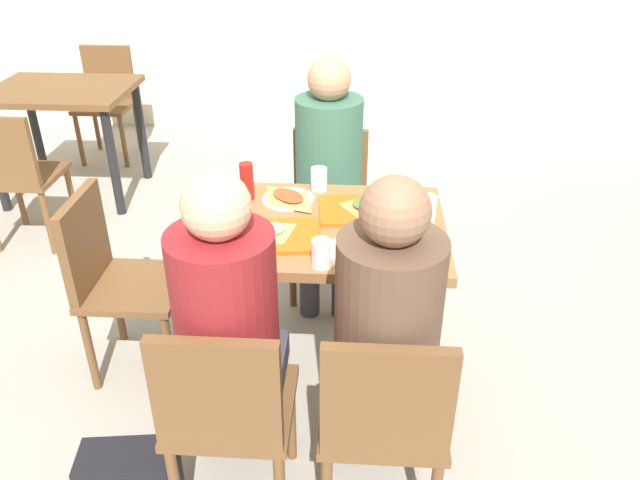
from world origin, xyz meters
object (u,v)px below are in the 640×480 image
object	(u,v)px
person_in_brown_jacket	(387,326)
paper_plate_near_edge	(357,250)
soda_can	(428,210)
tray_red_far	(364,210)
pizza_slice_c	(288,197)
condiment_bottle	(247,181)
foil_bundle	(213,211)
main_table	(320,250)
chair_left_end	(113,273)
paper_plate_center	(288,199)
background_chair_far	(107,94)
plastic_cup_b	(321,253)
background_table	(64,107)
chair_near_right	(384,417)
person_in_red	(229,319)
person_far_side	(328,167)
tray_red_near	(272,236)
background_chair_near	(15,171)
chair_far_side	(329,200)
chair_near_left	(226,410)
pizza_slice_a	(269,231)
pizza_slice_b	(367,205)
plastic_cup_a	(319,179)

from	to	relation	value
person_in_brown_jacket	paper_plate_near_edge	world-z (taller)	person_in_brown_jacket
paper_plate_near_edge	soda_can	distance (m)	0.35
tray_red_far	pizza_slice_c	xyz separation A→B (m)	(-0.32, 0.08, 0.01)
condiment_bottle	foil_bundle	world-z (taller)	condiment_bottle
main_table	chair_left_end	world-z (taller)	chair_left_end
paper_plate_center	background_chair_far	world-z (taller)	background_chair_far
condiment_bottle	foil_bundle	xyz separation A→B (m)	(-0.10, -0.22, -0.03)
person_in_brown_jacket	pizza_slice_c	world-z (taller)	person_in_brown_jacket
paper_plate_near_edge	pizza_slice_c	world-z (taller)	pizza_slice_c
paper_plate_center	plastic_cup_b	size ratio (longest dim) A/B	2.20
person_in_brown_jacket	background_table	size ratio (longest dim) A/B	1.38
condiment_bottle	chair_near_right	bearing A→B (deg)	-59.32
person_in_red	person_far_side	xyz separation A→B (m)	(0.24, 1.22, 0.00)
tray_red_near	soda_can	bearing A→B (deg)	13.93
person_far_side	background_chair_near	bearing A→B (deg)	167.43
tray_red_near	foil_bundle	world-z (taller)	foil_bundle
person_far_side	background_chair_near	size ratio (longest dim) A/B	1.49
chair_left_end	person_far_side	distance (m)	1.09
tray_red_far	background_chair_far	distance (m)	3.10
plastic_cup_b	condiment_bottle	xyz separation A→B (m)	(-0.34, 0.51, 0.03)
background_chair_far	chair_far_side	bearing A→B (deg)	-43.84
tray_red_near	person_in_red	bearing A→B (deg)	-98.68
main_table	chair_far_side	xyz separation A→B (m)	(0.00, 0.75, -0.15)
paper_plate_center	background_table	bearing A→B (deg)	136.98
chair_far_side	person_far_side	xyz separation A→B (m)	(-0.00, -0.14, 0.25)
background_table	background_chair_far	size ratio (longest dim) A/B	1.08
chair_left_end	person_far_side	size ratio (longest dim) A/B	0.67
person_far_side	background_chair_near	xyz separation A→B (m)	(-1.80, 0.40, -0.25)
paper_plate_center	condiment_bottle	xyz separation A→B (m)	(-0.17, 0.00, 0.08)
chair_near_left	chair_left_end	world-z (taller)	same
person_far_side	condiment_bottle	distance (m)	0.53
chair_left_end	person_in_brown_jacket	world-z (taller)	person_in_brown_jacket
main_table	chair_far_side	bearing A→B (deg)	90.00
background_table	condiment_bottle	bearing A→B (deg)	-46.15
chair_near_left	pizza_slice_c	distance (m)	0.99
person_in_brown_jacket	soda_can	bearing A→B (deg)	74.71
pizza_slice_a	plastic_cup_b	xyz separation A→B (m)	(0.21, -0.19, 0.03)
main_table	background_chair_near	xyz separation A→B (m)	(-1.80, 1.01, -0.15)
chair_near_right	paper_plate_near_edge	distance (m)	0.62
chair_left_end	tray_red_far	size ratio (longest dim) A/B	2.32
chair_near_left	pizza_slice_b	xyz separation A→B (m)	(0.43, 0.87, 0.29)
person_far_side	paper_plate_center	size ratio (longest dim) A/B	5.65
paper_plate_near_edge	background_chair_far	distance (m)	3.32
chair_near_right	person_far_side	world-z (taller)	person_far_side
paper_plate_center	condiment_bottle	distance (m)	0.19
chair_far_side	chair_left_end	xyz separation A→B (m)	(-0.87, -0.75, 0.00)
plastic_cup_a	soda_can	xyz separation A→B (m)	(0.44, -0.29, 0.01)
chair_near_left	tray_red_near	bearing A→B (deg)	83.26
tray_red_near	background_chair_near	bearing A→B (deg)	145.09
plastic_cup_b	background_chair_far	xyz separation A→B (m)	(-1.83, 2.79, -0.32)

